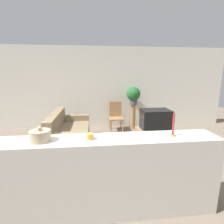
{
  "coord_description": "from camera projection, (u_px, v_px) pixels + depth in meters",
  "views": [
    {
      "loc": [
        -0.11,
        -2.49,
        1.82
      ],
      "look_at": [
        0.37,
        1.93,
        0.85
      ],
      "focal_mm": 28.0,
      "sensor_mm": 36.0,
      "label": 1
    }
  ],
  "objects": [
    {
      "name": "television",
      "position": [
        155.0,
        119.0,
        4.39
      ],
      "size": [
        0.71,
        0.53,
        0.5
      ],
      "color": "black",
      "rests_on": "tv_stand"
    },
    {
      "name": "tv_stand",
      "position": [
        155.0,
        137.0,
        4.49
      ],
      "size": [
        0.92,
        0.56,
        0.45
      ],
      "color": "#9E754C",
      "rests_on": "ground_plane"
    },
    {
      "name": "foreground_counter",
      "position": [
        104.0,
        176.0,
        2.26
      ],
      "size": [
        2.96,
        0.44,
        1.04
      ],
      "color": "beige",
      "rests_on": "ground_plane"
    },
    {
      "name": "wooden_chair",
      "position": [
        116.0,
        115.0,
        5.73
      ],
      "size": [
        0.44,
        0.44,
        0.93
      ],
      "color": "#9E754C",
      "rests_on": "ground_plane"
    },
    {
      "name": "candle_jar",
      "position": [
        90.0,
        136.0,
        2.12
      ],
      "size": [
        0.1,
        0.1,
        0.07
      ],
      "color": "gold",
      "rests_on": "foreground_counter"
    },
    {
      "name": "plant_stand",
      "position": [
        133.0,
        117.0,
        5.89
      ],
      "size": [
        0.16,
        0.16,
        0.82
      ],
      "color": "#9E754C",
      "rests_on": "ground_plane"
    },
    {
      "name": "decorative_bowl",
      "position": [
        40.0,
        136.0,
        2.06
      ],
      "size": [
        0.24,
        0.24,
        0.18
      ],
      "color": "tan",
      "rests_on": "foreground_counter"
    },
    {
      "name": "ground_plane",
      "position": [
        102.0,
        189.0,
        2.81
      ],
      "size": [
        14.0,
        14.0,
        0.0
      ],
      "primitive_type": "plane",
      "color": "#756656"
    },
    {
      "name": "potted_plant",
      "position": [
        133.0,
        95.0,
        5.73
      ],
      "size": [
        0.45,
        0.45,
        0.59
      ],
      "color": "#4C4C51",
      "rests_on": "plant_stand"
    },
    {
      "name": "wall_back",
      "position": [
        96.0,
        88.0,
        5.86
      ],
      "size": [
        9.0,
        0.06,
        2.7
      ],
      "color": "silver",
      "rests_on": "ground_plane"
    },
    {
      "name": "candlestick",
      "position": [
        173.0,
        128.0,
        2.22
      ],
      "size": [
        0.07,
        0.07,
        0.3
      ],
      "color": "#B7933D",
      "rests_on": "foreground_counter"
    },
    {
      "name": "couch",
      "position": [
        69.0,
        135.0,
        4.45
      ],
      "size": [
        0.9,
        1.75,
        0.87
      ],
      "color": "#847051",
      "rests_on": "ground_plane"
    }
  ]
}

